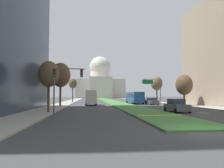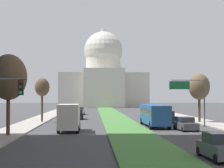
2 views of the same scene
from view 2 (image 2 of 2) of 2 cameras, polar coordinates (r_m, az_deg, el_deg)
ground_plane at (r=76.73m, az=0.09°, el=-4.96°), size 294.14×294.14×0.00m
grass_median at (r=70.06m, az=0.38°, el=-5.19°), size 5.18×120.33×0.14m
lane_dashes_right at (r=52.79m, az=9.21°, el=-6.33°), size 0.16×66.65×0.01m
sidewalk_left at (r=63.94m, az=-11.37°, el=-5.47°), size 4.00×120.33×0.15m
sidewalk_right at (r=65.64m, az=12.52°, el=-5.37°), size 4.00×120.33×0.15m
capitol_building at (r=142.89m, az=-1.34°, el=0.96°), size 33.45×22.82×30.11m
overhead_guide_sign at (r=51.22m, az=12.24°, el=-1.29°), size 4.93×0.20×6.50m
street_tree_left_mid at (r=39.11m, az=-15.72°, el=0.98°), size 3.77×3.77×8.43m
street_tree_left_far at (r=58.51m, az=-10.75°, el=-0.57°), size 2.28×2.28×6.96m
street_tree_right_far at (r=58.72m, az=13.33°, el=-0.44°), size 3.27×3.27×7.64m
sedan_lead_stopped at (r=25.34m, az=16.34°, el=-9.33°), size 2.10×4.20×1.74m
sedan_midblock at (r=45.18m, az=11.33°, el=-6.11°), size 2.18×4.37×1.63m
sedan_distant at (r=56.93m, az=8.70°, el=-5.14°), size 2.06×4.67×1.87m
sedan_far_horizon at (r=65.89m, az=-5.31°, el=-4.73°), size 2.06×4.54×1.79m
sedan_very_far at (r=82.17m, az=-4.96°, el=-4.20°), size 2.04×4.46×1.67m
box_truck_delivery at (r=43.00m, az=-6.65°, el=-5.13°), size 2.40×6.40×3.20m
city_bus at (r=50.18m, az=6.53°, el=-4.56°), size 2.62×11.00×2.95m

